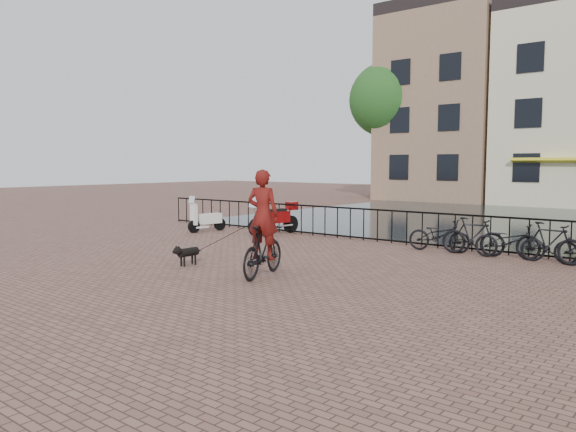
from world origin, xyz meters
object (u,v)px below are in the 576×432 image
Objects in this scene: cyclist at (263,229)px; dog at (188,255)px; motorcycle at (274,214)px; scooter at (207,213)px.

cyclist is 3.56× the size of dog.
cyclist is 7.24m from motorcycle.
motorcycle is 1.39× the size of scooter.
motorcycle reaches higher than dog.
scooter is at bearing 134.08° from dog.
dog is at bearing -58.45° from motorcycle.
dog is 0.51× the size of scooter.
dog is 6.73m from scooter.
dog is (-2.27, -0.15, -0.77)m from cyclist.
scooter is at bearing -148.65° from motorcycle.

